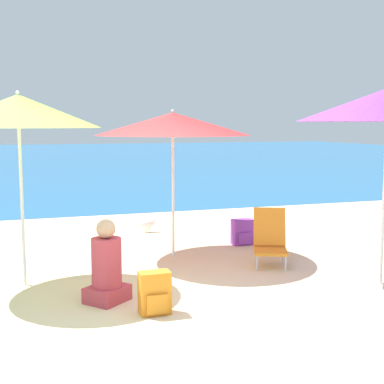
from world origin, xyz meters
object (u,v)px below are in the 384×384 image
(beach_umbrella_lime, at_px, (18,111))
(person_seated_near, at_px, (107,268))
(seagull, at_px, (148,224))
(beach_umbrella_red, at_px, (173,124))
(backpack_orange, at_px, (155,293))
(water_bottle, at_px, (271,247))
(backpack_purple, at_px, (242,232))
(beach_chair_orange, at_px, (270,239))

(beach_umbrella_lime, height_order, person_seated_near, beach_umbrella_lime)
(beach_umbrella_lime, relative_size, seagull, 8.05)
(beach_umbrella_red, bearing_deg, backpack_orange, -110.88)
(beach_umbrella_red, relative_size, seagull, 7.76)
(beach_umbrella_red, bearing_deg, water_bottle, -13.95)
(person_seated_near, distance_m, backpack_purple, 3.09)
(water_bottle, bearing_deg, seagull, 122.11)
(beach_chair_orange, height_order, backpack_orange, beach_chair_orange)
(water_bottle, xyz_separation_m, seagull, (-1.27, 2.03, 0.05))
(beach_chair_orange, distance_m, water_bottle, 0.64)
(beach_umbrella_lime, distance_m, backpack_orange, 2.50)
(backpack_orange, height_order, water_bottle, backpack_orange)
(person_seated_near, relative_size, seagull, 3.18)
(seagull, bearing_deg, beach_umbrella_lime, -129.53)
(beach_umbrella_lime, distance_m, person_seated_near, 1.98)
(beach_chair_orange, relative_size, backpack_orange, 1.74)
(person_seated_near, xyz_separation_m, seagull, (1.25, 3.33, -0.21))
(beach_umbrella_red, height_order, backpack_purple, beach_umbrella_red)
(beach_umbrella_red, xyz_separation_m, seagull, (0.06, 1.70, -1.67))
(water_bottle, height_order, seagull, same)
(backpack_orange, height_order, backpack_purple, backpack_orange)
(beach_umbrella_red, bearing_deg, seagull, 88.06)
(beach_umbrella_lime, relative_size, beach_umbrella_red, 1.04)
(backpack_purple, height_order, seagull, backpack_purple)
(beach_umbrella_lime, distance_m, beach_umbrella_red, 2.12)
(beach_umbrella_red, distance_m, backpack_purple, 2.03)
(beach_chair_orange, bearing_deg, backpack_orange, -122.32)
(beach_umbrella_red, xyz_separation_m, person_seated_near, (-1.19, -1.64, -1.46))
(person_seated_near, distance_m, water_bottle, 2.85)
(backpack_orange, relative_size, water_bottle, 1.80)
(backpack_purple, bearing_deg, beach_umbrella_red, -164.26)
(beach_umbrella_red, height_order, seagull, beach_umbrella_red)
(person_seated_near, bearing_deg, water_bottle, 77.72)
(beach_chair_orange, bearing_deg, beach_umbrella_red, 164.05)
(seagull, bearing_deg, beach_umbrella_red, -91.94)
(person_seated_near, relative_size, backpack_orange, 2.08)
(person_seated_near, relative_size, backpack_purple, 2.22)
(backpack_orange, relative_size, seagull, 1.53)
(backpack_orange, bearing_deg, person_seated_near, 126.78)
(water_bottle, bearing_deg, beach_chair_orange, -118.41)
(beach_umbrella_lime, bearing_deg, water_bottle, 7.56)
(backpack_purple, bearing_deg, backpack_orange, -128.99)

